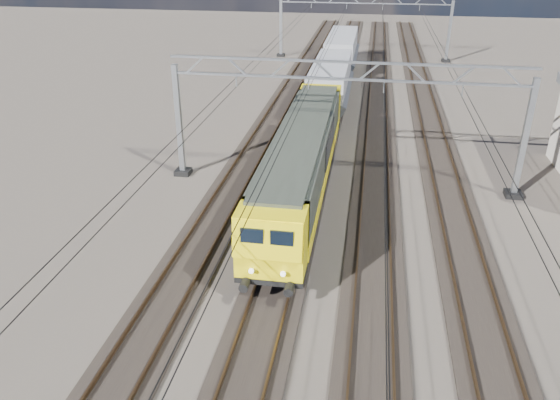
% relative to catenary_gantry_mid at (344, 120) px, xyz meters
% --- Properties ---
extents(ground, '(160.00, 160.00, 0.00)m').
position_rel_catenary_gantry_mid_xyz_m(ground, '(-0.00, -4.00, -3.91)').
color(ground, black).
rests_on(ground, ground).
extents(track_outer_west, '(2.60, 140.00, 0.30)m').
position_rel_catenary_gantry_mid_xyz_m(track_outer_west, '(-6.00, -4.00, -3.83)').
color(track_outer_west, black).
rests_on(track_outer_west, ground).
extents(track_loco, '(2.60, 140.00, 0.30)m').
position_rel_catenary_gantry_mid_xyz_m(track_loco, '(-2.00, -4.00, -3.83)').
color(track_loco, black).
rests_on(track_loco, ground).
extents(track_inner_east, '(2.60, 140.00, 0.30)m').
position_rel_catenary_gantry_mid_xyz_m(track_inner_east, '(2.00, -4.00, -3.83)').
color(track_inner_east, black).
rests_on(track_inner_east, ground).
extents(track_outer_east, '(2.60, 140.00, 0.30)m').
position_rel_catenary_gantry_mid_xyz_m(track_outer_east, '(6.00, -4.00, -3.83)').
color(track_outer_east, black).
rests_on(track_outer_east, ground).
extents(catenary_gantry_mid, '(19.90, 0.90, 7.11)m').
position_rel_catenary_gantry_mid_xyz_m(catenary_gantry_mid, '(0.00, 0.00, 0.00)').
color(catenary_gantry_mid, '#92989F').
rests_on(catenary_gantry_mid, ground).
extents(catenary_gantry_far, '(19.90, 0.90, 7.11)m').
position_rel_catenary_gantry_mid_xyz_m(catenary_gantry_far, '(0.00, 36.00, 0.00)').
color(catenary_gantry_far, '#92989F').
rests_on(catenary_gantry_far, ground).
extents(overhead_wires, '(12.03, 140.00, 0.53)m').
position_rel_catenary_gantry_mid_xyz_m(overhead_wires, '(-0.00, 4.00, 1.84)').
color(overhead_wires, black).
rests_on(overhead_wires, ground).
extents(locomotive, '(2.76, 21.10, 3.62)m').
position_rel_catenary_gantry_mid_xyz_m(locomotive, '(-2.00, -2.04, -1.58)').
color(locomotive, black).
rests_on(locomotive, ground).
extents(hopper_wagon_lead, '(3.38, 13.00, 3.25)m').
position_rel_catenary_gantry_mid_xyz_m(hopper_wagon_lead, '(-2.00, 15.65, -1.67)').
color(hopper_wagon_lead, black).
rests_on(hopper_wagon_lead, ground).
extents(hopper_wagon_mid, '(3.38, 13.00, 3.25)m').
position_rel_catenary_gantry_mid_xyz_m(hopper_wagon_mid, '(-2.00, 29.85, -1.67)').
color(hopper_wagon_mid, black).
rests_on(hopper_wagon_mid, ground).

